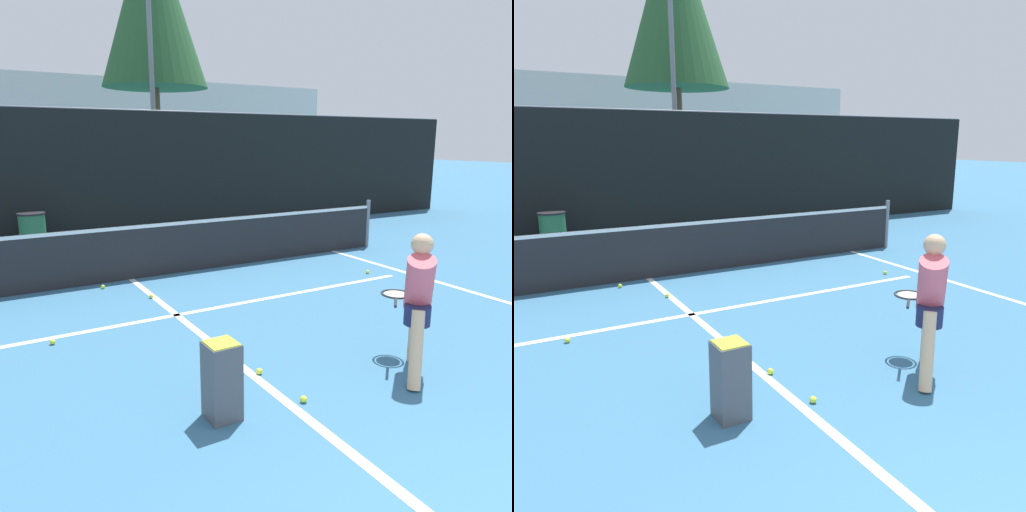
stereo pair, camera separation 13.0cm
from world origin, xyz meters
TOP-DOWN VIEW (x-y plane):
  - court_service_line at (0.00, 5.81)m, footprint 8.25×0.10m
  - court_center_mark at (0.00, 4.32)m, footprint 0.10×7.27m
  - court_sideline_right at (4.51, 4.32)m, footprint 0.10×8.27m
  - net at (0.00, 7.96)m, footprint 11.09×0.09m
  - fence_back at (0.00, 11.75)m, footprint 24.00×0.06m
  - player_practicing at (1.52, 2.92)m, footprint 0.84×1.11m
  - tennis_ball_scattered_1 at (0.14, 2.97)m, footprint 0.07×0.07m
  - tennis_ball_scattered_3 at (-0.57, 7.62)m, footprint 0.07×0.07m
  - tennis_ball_scattered_5 at (3.85, 6.13)m, footprint 0.07×0.07m
  - tennis_ball_scattered_6 at (-0.05, 6.73)m, footprint 0.07×0.07m
  - tennis_ball_scattered_7 at (-1.66, 5.59)m, footprint 0.07×0.07m
  - tennis_ball_scattered_8 at (0.07, 3.67)m, footprint 0.07×0.07m
  - ball_hopper at (-0.63, 3.12)m, footprint 0.28×0.28m
  - trash_bin at (-1.19, 11.07)m, footprint 0.57×0.57m
  - floodlight_mast at (3.39, 16.15)m, footprint 1.10×0.24m
  - tree_mid at (4.23, 18.16)m, footprint 3.86×3.86m
  - building_far at (0.00, 27.68)m, footprint 36.00×2.40m

SIDE VIEW (x-z plane):
  - court_service_line at x=0.00m, z-range 0.00..0.01m
  - court_center_mark at x=0.00m, z-range 0.00..0.01m
  - court_sideline_right at x=4.51m, z-range 0.00..0.01m
  - tennis_ball_scattered_1 at x=0.14m, z-range 0.00..0.07m
  - tennis_ball_scattered_3 at x=-0.57m, z-range 0.00..0.07m
  - tennis_ball_scattered_5 at x=3.85m, z-range 0.00..0.07m
  - tennis_ball_scattered_6 at x=-0.05m, z-range 0.00..0.07m
  - tennis_ball_scattered_7 at x=-1.66m, z-range 0.00..0.07m
  - tennis_ball_scattered_8 at x=0.07m, z-range 0.00..0.07m
  - ball_hopper at x=-0.63m, z-range 0.02..0.73m
  - trash_bin at x=-1.19m, z-range 0.00..0.88m
  - net at x=0.00m, z-range -0.02..1.05m
  - player_practicing at x=1.52m, z-range 0.07..1.55m
  - fence_back at x=0.00m, z-range -0.01..3.11m
  - building_far at x=0.00m, z-range 0.00..5.58m
  - floodlight_mast at x=3.39m, z-range 1.19..10.60m
  - tree_mid at x=4.23m, z-range 2.12..12.40m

